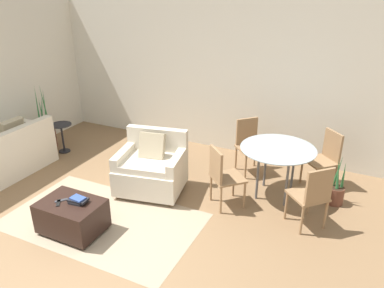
% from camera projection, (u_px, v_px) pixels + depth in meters
% --- Properties ---
extents(ground_plane, '(20.00, 20.00, 0.00)m').
position_uv_depth(ground_plane, '(65.00, 263.00, 4.30)').
color(ground_plane, brown).
extents(wall_back, '(12.00, 0.06, 2.75)m').
position_uv_depth(wall_back, '(202.00, 75.00, 6.89)').
color(wall_back, beige).
rests_on(wall_back, ground_plane).
extents(area_rug, '(2.58, 1.54, 0.01)m').
position_uv_depth(area_rug, '(103.00, 220.00, 5.06)').
color(area_rug, gray).
rests_on(area_rug, ground_plane).
extents(armchair, '(1.09, 0.98, 0.92)m').
position_uv_depth(armchair, '(152.00, 168.00, 5.65)').
color(armchair, beige).
rests_on(armchair, ground_plane).
extents(ottoman, '(0.78, 0.56, 0.44)m').
position_uv_depth(ottoman, '(72.00, 216.00, 4.75)').
color(ottoman, black).
rests_on(ottoman, ground_plane).
extents(book_stack, '(0.25, 0.20, 0.08)m').
position_uv_depth(book_stack, '(78.00, 200.00, 4.65)').
color(book_stack, black).
rests_on(book_stack, ottoman).
extents(tv_remote_primary, '(0.13, 0.15, 0.01)m').
position_uv_depth(tv_remote_primary, '(61.00, 200.00, 4.70)').
color(tv_remote_primary, '#333338').
rests_on(tv_remote_primary, ottoman).
extents(tv_remote_secondary, '(0.13, 0.15, 0.01)m').
position_uv_depth(tv_remote_secondary, '(58.00, 203.00, 4.65)').
color(tv_remote_secondary, black).
rests_on(tv_remote_secondary, ottoman).
extents(potted_plant, '(0.34, 0.34, 1.26)m').
position_uv_depth(potted_plant, '(47.00, 134.00, 7.17)').
color(potted_plant, brown).
rests_on(potted_plant, ground_plane).
extents(side_table, '(0.39, 0.39, 0.55)m').
position_uv_depth(side_table, '(62.00, 133.00, 6.93)').
color(side_table, black).
rests_on(side_table, ground_plane).
extents(dining_table, '(1.08, 1.08, 0.78)m').
position_uv_depth(dining_table, '(278.00, 154.00, 5.39)').
color(dining_table, '#99A8AD').
rests_on(dining_table, ground_plane).
extents(dining_chair_near_left, '(0.59, 0.59, 0.90)m').
position_uv_depth(dining_chair_near_left, '(222.00, 174.00, 5.19)').
color(dining_chair_near_left, '#93704C').
rests_on(dining_chair_near_left, ground_plane).
extents(dining_chair_near_right, '(0.59, 0.59, 0.90)m').
position_uv_depth(dining_chair_near_right, '(313.00, 193.00, 4.71)').
color(dining_chair_near_right, '#93704C').
rests_on(dining_chair_near_right, ground_plane).
extents(dining_chair_far_left, '(0.59, 0.59, 0.90)m').
position_uv_depth(dining_chair_far_left, '(249.00, 142.00, 6.20)').
color(dining_chair_far_left, '#93704C').
rests_on(dining_chair_far_left, ground_plane).
extents(dining_chair_far_right, '(0.59, 0.59, 0.90)m').
position_uv_depth(dining_chair_far_right, '(326.00, 156.00, 5.72)').
color(dining_chair_far_right, '#93704C').
rests_on(dining_chair_far_right, ground_plane).
extents(potted_plant_small, '(0.24, 0.24, 0.74)m').
position_uv_depth(potted_plant_small, '(336.00, 192.00, 5.38)').
color(potted_plant_small, brown).
rests_on(potted_plant_small, ground_plane).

